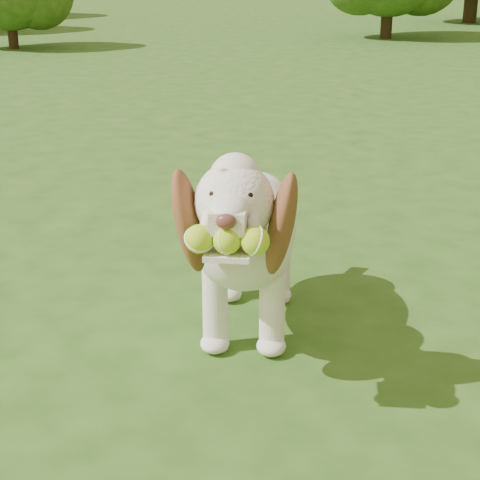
# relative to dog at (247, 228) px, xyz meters

# --- Properties ---
(ground) EXTENTS (80.00, 80.00, 0.00)m
(ground) POSITION_rel_dog_xyz_m (0.20, 0.24, -0.42)
(ground) COLOR #264C15
(ground) RESTS_ON ground
(dog) EXTENTS (0.49, 1.20, 0.78)m
(dog) POSITION_rel_dog_xyz_m (0.00, 0.00, 0.00)
(dog) COLOR white
(dog) RESTS_ON ground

